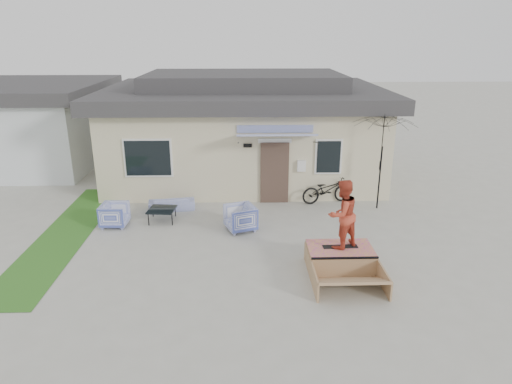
{
  "coord_description": "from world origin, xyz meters",
  "views": [
    {
      "loc": [
        -0.04,
        -10.35,
        5.52
      ],
      "look_at": [
        0.3,
        1.8,
        1.3
      ],
      "focal_mm": 32.27,
      "sensor_mm": 36.0,
      "label": 1
    }
  ],
  "objects_px": {
    "patio_umbrella": "(381,157)",
    "skater": "(342,213)",
    "loveseat": "(172,201)",
    "skateboard": "(340,246)",
    "armchair_left": "(115,214)",
    "armchair_right": "(240,217)",
    "bicycle": "(327,187)",
    "coffee_table": "(162,215)",
    "skate_ramp": "(340,258)"
  },
  "relations": [
    {
      "from": "armchair_right",
      "to": "skate_ramp",
      "type": "xyz_separation_m",
      "value": [
        2.47,
        -2.38,
        -0.15
      ]
    },
    {
      "from": "loveseat",
      "to": "armchair_left",
      "type": "xyz_separation_m",
      "value": [
        -1.5,
        -1.33,
        0.1
      ]
    },
    {
      "from": "loveseat",
      "to": "skateboard",
      "type": "xyz_separation_m",
      "value": [
        4.73,
        -4.06,
        0.26
      ]
    },
    {
      "from": "coffee_table",
      "to": "patio_umbrella",
      "type": "relative_size",
      "value": 0.36
    },
    {
      "from": "armchair_left",
      "to": "patio_umbrella",
      "type": "xyz_separation_m",
      "value": [
        8.3,
        1.26,
        1.36
      ]
    },
    {
      "from": "bicycle",
      "to": "skateboard",
      "type": "relative_size",
      "value": 2.06
    },
    {
      "from": "armchair_right",
      "to": "skateboard",
      "type": "xyz_separation_m",
      "value": [
        2.47,
        -2.33,
        0.14
      ]
    },
    {
      "from": "coffee_table",
      "to": "skater",
      "type": "bearing_deg",
      "value": -32.26
    },
    {
      "from": "loveseat",
      "to": "skate_ramp",
      "type": "distance_m",
      "value": 6.27
    },
    {
      "from": "armchair_right",
      "to": "skateboard",
      "type": "distance_m",
      "value": 3.39
    },
    {
      "from": "coffee_table",
      "to": "skater",
      "type": "distance_m",
      "value": 5.91
    },
    {
      "from": "coffee_table",
      "to": "bicycle",
      "type": "height_order",
      "value": "bicycle"
    },
    {
      "from": "patio_umbrella",
      "to": "armchair_left",
      "type": "bearing_deg",
      "value": -171.36
    },
    {
      "from": "armchair_right",
      "to": "skateboard",
      "type": "height_order",
      "value": "armchair_right"
    },
    {
      "from": "coffee_table",
      "to": "patio_umbrella",
      "type": "distance_m",
      "value": 7.18
    },
    {
      "from": "armchair_right",
      "to": "skate_ramp",
      "type": "relative_size",
      "value": 0.4
    },
    {
      "from": "bicycle",
      "to": "patio_umbrella",
      "type": "bearing_deg",
      "value": -123.04
    },
    {
      "from": "bicycle",
      "to": "patio_umbrella",
      "type": "xyz_separation_m",
      "value": [
        1.6,
        -0.56,
        1.18
      ]
    },
    {
      "from": "patio_umbrella",
      "to": "skateboard",
      "type": "bearing_deg",
      "value": -117.39
    },
    {
      "from": "loveseat",
      "to": "coffee_table",
      "type": "distance_m",
      "value": 0.99
    },
    {
      "from": "loveseat",
      "to": "skate_ramp",
      "type": "height_order",
      "value": "loveseat"
    },
    {
      "from": "patio_umbrella",
      "to": "skater",
      "type": "bearing_deg",
      "value": -117.39
    },
    {
      "from": "patio_umbrella",
      "to": "armchair_right",
      "type": "bearing_deg",
      "value": -159.91
    },
    {
      "from": "patio_umbrella",
      "to": "skate_ramp",
      "type": "distance_m",
      "value": 4.77
    },
    {
      "from": "patio_umbrella",
      "to": "skater",
      "type": "height_order",
      "value": "skater"
    },
    {
      "from": "armchair_right",
      "to": "patio_umbrella",
      "type": "relative_size",
      "value": 0.38
    },
    {
      "from": "coffee_table",
      "to": "skateboard",
      "type": "bearing_deg",
      "value": -32.26
    },
    {
      "from": "coffee_table",
      "to": "skate_ramp",
      "type": "distance_m",
      "value": 5.81
    },
    {
      "from": "armchair_right",
      "to": "skater",
      "type": "relative_size",
      "value": 0.49
    },
    {
      "from": "patio_umbrella",
      "to": "skater",
      "type": "xyz_separation_m",
      "value": [
        -2.06,
        -3.98,
        -0.31
      ]
    },
    {
      "from": "loveseat",
      "to": "bicycle",
      "type": "distance_m",
      "value": 5.23
    },
    {
      "from": "armchair_left",
      "to": "coffee_table",
      "type": "height_order",
      "value": "armchair_left"
    },
    {
      "from": "bicycle",
      "to": "skateboard",
      "type": "xyz_separation_m",
      "value": [
        -0.46,
        -4.55,
        -0.01
      ]
    },
    {
      "from": "skate_ramp",
      "to": "skater",
      "type": "distance_m",
      "value": 1.18
    },
    {
      "from": "coffee_table",
      "to": "bicycle",
      "type": "bearing_deg",
      "value": 15.28
    },
    {
      "from": "armchair_right",
      "to": "coffee_table",
      "type": "distance_m",
      "value": 2.55
    },
    {
      "from": "coffee_table",
      "to": "skater",
      "type": "relative_size",
      "value": 0.46
    },
    {
      "from": "skate_ramp",
      "to": "skater",
      "type": "bearing_deg",
      "value": 90.0
    },
    {
      "from": "armchair_right",
      "to": "patio_umbrella",
      "type": "bearing_deg",
      "value": 89.76
    },
    {
      "from": "bicycle",
      "to": "skate_ramp",
      "type": "distance_m",
      "value": 4.63
    },
    {
      "from": "coffee_table",
      "to": "bicycle",
      "type": "distance_m",
      "value": 5.56
    },
    {
      "from": "armchair_left",
      "to": "skater",
      "type": "height_order",
      "value": "skater"
    },
    {
      "from": "loveseat",
      "to": "patio_umbrella",
      "type": "xyz_separation_m",
      "value": [
        6.8,
        -0.07,
        1.46
      ]
    },
    {
      "from": "armchair_right",
      "to": "skate_ramp",
      "type": "height_order",
      "value": "armchair_right"
    },
    {
      "from": "coffee_table",
      "to": "skateboard",
      "type": "xyz_separation_m",
      "value": [
        4.89,
        -3.09,
        0.36
      ]
    },
    {
      "from": "bicycle",
      "to": "skate_ramp",
      "type": "bearing_deg",
      "value": 160.66
    },
    {
      "from": "skateboard",
      "to": "bicycle",
      "type": "bearing_deg",
      "value": 82.07
    },
    {
      "from": "loveseat",
      "to": "coffee_table",
      "type": "height_order",
      "value": "loveseat"
    },
    {
      "from": "armchair_left",
      "to": "armchair_right",
      "type": "distance_m",
      "value": 3.79
    },
    {
      "from": "bicycle",
      "to": "armchair_left",
      "type": "bearing_deg",
      "value": 91.66
    }
  ]
}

